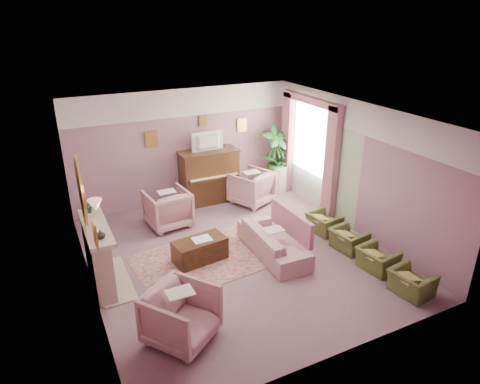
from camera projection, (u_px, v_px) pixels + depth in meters
name	position (u px, v px, depth m)	size (l,w,h in m)	color
floor	(238.00, 255.00, 8.46)	(5.50, 6.00, 0.01)	#795963
ceiling	(238.00, 115.00, 7.36)	(5.50, 6.00, 0.01)	white
wall_back	(184.00, 147.00, 10.39)	(5.50, 0.02, 2.80)	slate
wall_front	(341.00, 272.00, 5.44)	(5.50, 0.02, 2.80)	slate
wall_left	(83.00, 219.00, 6.80)	(0.02, 6.00, 2.80)	slate
wall_right	(355.00, 168.00, 9.03)	(0.02, 6.00, 2.80)	slate
picture_rail_band	(182.00, 103.00, 9.96)	(5.50, 0.01, 0.65)	silver
stripe_panel	(317.00, 164.00, 10.22)	(0.01, 3.00, 2.15)	#A6BB99
fireplace_surround	(98.00, 257.00, 7.36)	(0.30, 1.40, 1.10)	tan
fireplace_inset	(105.00, 263.00, 7.46)	(0.18, 0.72, 0.68)	black
fire_ember	(109.00, 271.00, 7.55)	(0.06, 0.54, 0.10)	#F73D15
mantel_shelf	(96.00, 227.00, 7.15)	(0.40, 1.55, 0.07)	tan
hearth	(114.00, 280.00, 7.65)	(0.55, 1.50, 0.02)	tan
mirror_frame	(81.00, 191.00, 6.83)	(0.04, 0.72, 1.20)	gold
mirror_glass	(82.00, 191.00, 6.84)	(0.01, 0.60, 1.06)	silver
sconce_shade	(95.00, 205.00, 5.92)	(0.20, 0.20, 0.16)	tan
piano	(209.00, 177.00, 10.62)	(1.40, 0.60, 1.30)	#3D2512
piano_keyshelf	(215.00, 179.00, 10.31)	(1.30, 0.12, 0.06)	#3D2512
piano_keys	(215.00, 177.00, 10.29)	(1.20, 0.08, 0.02)	silver
piano_top	(208.00, 151.00, 10.36)	(1.45, 0.65, 0.04)	#3D2512
television	(209.00, 140.00, 10.21)	(0.80, 0.12, 0.48)	black
print_back_left	(151.00, 139.00, 9.91)	(0.30, 0.03, 0.38)	gold
print_back_right	(242.00, 125.00, 10.84)	(0.26, 0.03, 0.34)	gold
print_back_mid	(203.00, 121.00, 10.32)	(0.22, 0.03, 0.26)	gold
print_left_wall	(95.00, 234.00, 5.70)	(0.03, 0.28, 0.36)	gold
window_blind	(311.00, 136.00, 10.17)	(0.03, 1.40, 1.80)	beige
curtain_left	(331.00, 164.00, 9.54)	(0.16, 0.34, 2.60)	#A05B6A
curtain_right	(287.00, 143.00, 11.05)	(0.16, 0.34, 2.60)	#A05B6A
pelmet	(311.00, 100.00, 9.80)	(0.16, 2.20, 0.16)	#A05B6A
mantel_plant	(90.00, 206.00, 7.54)	(0.16, 0.16, 0.28)	#1D4E1F
mantel_vase	(100.00, 234.00, 6.70)	(0.16, 0.16, 0.16)	silver
area_rug	(202.00, 260.00, 8.27)	(2.50, 1.80, 0.01)	#9B635E
coffee_table	(200.00, 250.00, 8.20)	(1.00, 0.50, 0.45)	#331D0D
table_paper	(202.00, 239.00, 8.13)	(0.35, 0.28, 0.01)	silver
sofa	(273.00, 237.00, 8.37)	(0.62, 1.87, 0.76)	tan
sofa_throw	(291.00, 223.00, 8.44)	(0.09, 1.42, 0.52)	#A05B6A
floral_armchair_left	(168.00, 207.00, 9.45)	(0.89, 0.89, 0.93)	tan
floral_armchair_right	(251.00, 186.00, 10.57)	(0.89, 0.89, 0.93)	tan
floral_armchair_front	(181.00, 313.00, 6.13)	(0.89, 0.89, 0.93)	tan
olive_chair_a	(412.00, 279.00, 7.20)	(0.47, 0.67, 0.58)	#4F5929
olive_chair_b	(377.00, 256.00, 7.87)	(0.47, 0.67, 0.58)	#4F5929
olive_chair_c	(349.00, 237.00, 8.55)	(0.47, 0.67, 0.58)	#4F5929
olive_chair_d	(324.00, 220.00, 9.23)	(0.47, 0.67, 0.58)	#4F5929
side_table	(278.00, 178.00, 11.37)	(0.52, 0.52, 0.70)	silver
side_plant_big	(278.00, 160.00, 11.16)	(0.30, 0.30, 0.34)	#1D4E1F
side_plant_small	(284.00, 161.00, 11.14)	(0.16, 0.16, 0.28)	#1D4E1F
palm_pot	(274.00, 185.00, 11.40)	(0.34, 0.34, 0.34)	brown
palm_plant	(276.00, 153.00, 11.05)	(0.76, 0.76, 1.44)	#1D4E1F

